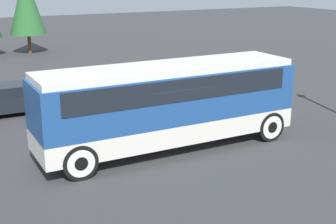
% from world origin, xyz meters
% --- Properties ---
extents(ground_plane, '(120.00, 120.00, 0.00)m').
position_xyz_m(ground_plane, '(0.00, 0.00, 0.00)').
color(ground_plane, '#38383A').
extents(tour_bus, '(9.61, 2.50, 3.13)m').
position_xyz_m(tour_bus, '(0.10, -0.00, 1.89)').
color(tour_bus, silver).
rests_on(tour_bus, ground_plane).
extents(parked_car_near, '(4.29, 1.86, 1.38)m').
position_xyz_m(parked_car_near, '(-4.57, 7.42, 0.69)').
color(parked_car_near, black).
rests_on(parked_car_near, ground_plane).
extents(parked_car_mid, '(4.77, 1.80, 1.40)m').
position_xyz_m(parked_car_mid, '(5.10, 7.77, 0.70)').
color(parked_car_mid, '#7A6B5B').
rests_on(parked_car_mid, ground_plane).
extents(tree_center, '(2.90, 2.90, 6.41)m').
position_xyz_m(tree_center, '(0.37, 24.63, 3.97)').
color(tree_center, brown).
rests_on(tree_center, ground_plane).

